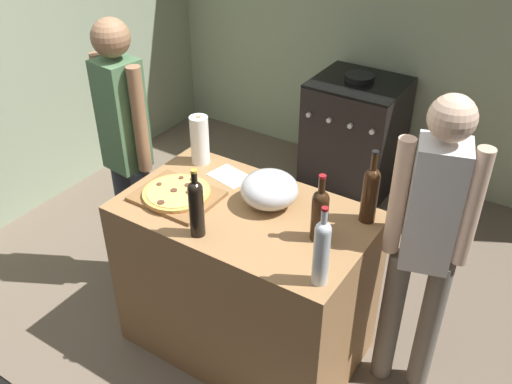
{
  "coord_description": "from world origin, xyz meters",
  "views": [
    {
      "loc": [
        1.49,
        -1.22,
        2.49
      ],
      "look_at": [
        0.24,
        0.72,
        0.96
      ],
      "focal_mm": 39.72,
      "sensor_mm": 36.0,
      "label": 1
    }
  ],
  "objects_px": {
    "wine_bottle_green": "(320,212)",
    "person_in_stripes": "(126,145)",
    "person_in_red": "(427,238)",
    "wine_bottle_dark": "(196,206)",
    "stove": "(355,135)",
    "mixing_bowl": "(269,189)",
    "paper_towel_roll": "(200,140)",
    "wine_bottle_clear": "(370,192)",
    "wine_bottle_amber": "(322,250)",
    "pizza": "(177,193)"
  },
  "relations": [
    {
      "from": "wine_bottle_green",
      "to": "person_in_stripes",
      "type": "distance_m",
      "value": 1.28
    },
    {
      "from": "paper_towel_roll",
      "to": "person_in_stripes",
      "type": "bearing_deg",
      "value": -160.27
    },
    {
      "from": "wine_bottle_dark",
      "to": "stove",
      "type": "distance_m",
      "value": 2.22
    },
    {
      "from": "wine_bottle_clear",
      "to": "wine_bottle_dark",
      "type": "xyz_separation_m",
      "value": [
        -0.6,
        -0.52,
        -0.0
      ]
    },
    {
      "from": "wine_bottle_dark",
      "to": "pizza",
      "type": "bearing_deg",
      "value": 146.86
    },
    {
      "from": "wine_bottle_green",
      "to": "wine_bottle_clear",
      "type": "distance_m",
      "value": 0.28
    },
    {
      "from": "stove",
      "to": "person_in_stripes",
      "type": "relative_size",
      "value": 0.55
    },
    {
      "from": "pizza",
      "to": "stove",
      "type": "bearing_deg",
      "value": 86.38
    },
    {
      "from": "wine_bottle_clear",
      "to": "person_in_red",
      "type": "height_order",
      "value": "person_in_red"
    },
    {
      "from": "wine_bottle_clear",
      "to": "mixing_bowl",
      "type": "bearing_deg",
      "value": -162.8
    },
    {
      "from": "stove",
      "to": "person_in_stripes",
      "type": "distance_m",
      "value": 1.93
    },
    {
      "from": "wine_bottle_amber",
      "to": "wine_bottle_green",
      "type": "bearing_deg",
      "value": 118.52
    },
    {
      "from": "wine_bottle_dark",
      "to": "person_in_stripes",
      "type": "relative_size",
      "value": 0.2
    },
    {
      "from": "wine_bottle_amber",
      "to": "wine_bottle_clear",
      "type": "height_order",
      "value": "same"
    },
    {
      "from": "mixing_bowl",
      "to": "wine_bottle_green",
      "type": "xyz_separation_m",
      "value": [
        0.33,
        -0.11,
        0.05
      ]
    },
    {
      "from": "stove",
      "to": "wine_bottle_dark",
      "type": "bearing_deg",
      "value": -86.06
    },
    {
      "from": "pizza",
      "to": "paper_towel_roll",
      "type": "distance_m",
      "value": 0.38
    },
    {
      "from": "paper_towel_roll",
      "to": "wine_bottle_amber",
      "type": "bearing_deg",
      "value": -27.01
    },
    {
      "from": "mixing_bowl",
      "to": "wine_bottle_dark",
      "type": "height_order",
      "value": "wine_bottle_dark"
    },
    {
      "from": "wine_bottle_amber",
      "to": "wine_bottle_dark",
      "type": "relative_size",
      "value": 1.09
    },
    {
      "from": "pizza",
      "to": "wine_bottle_amber",
      "type": "distance_m",
      "value": 0.9
    },
    {
      "from": "mixing_bowl",
      "to": "wine_bottle_green",
      "type": "relative_size",
      "value": 0.85
    },
    {
      "from": "paper_towel_roll",
      "to": "wine_bottle_dark",
      "type": "xyz_separation_m",
      "value": [
        0.38,
        -0.52,
        0.02
      ]
    },
    {
      "from": "wine_bottle_amber",
      "to": "wine_bottle_clear",
      "type": "distance_m",
      "value": 0.5
    },
    {
      "from": "wine_bottle_dark",
      "to": "person_in_red",
      "type": "xyz_separation_m",
      "value": [
        0.89,
        0.51,
        -0.14
      ]
    },
    {
      "from": "person_in_red",
      "to": "wine_bottle_green",
      "type": "bearing_deg",
      "value": -149.95
    },
    {
      "from": "pizza",
      "to": "wine_bottle_green",
      "type": "distance_m",
      "value": 0.75
    },
    {
      "from": "mixing_bowl",
      "to": "person_in_stripes",
      "type": "height_order",
      "value": "person_in_stripes"
    },
    {
      "from": "pizza",
      "to": "paper_towel_roll",
      "type": "bearing_deg",
      "value": 108.44
    },
    {
      "from": "wine_bottle_amber",
      "to": "person_in_stripes",
      "type": "xyz_separation_m",
      "value": [
        -1.41,
        0.36,
        -0.11
      ]
    },
    {
      "from": "wine_bottle_dark",
      "to": "wine_bottle_green",
      "type": "bearing_deg",
      "value": 29.7
    },
    {
      "from": "paper_towel_roll",
      "to": "person_in_stripes",
      "type": "xyz_separation_m",
      "value": [
        -0.41,
        -0.15,
        -0.08
      ]
    },
    {
      "from": "person_in_stripes",
      "to": "person_in_red",
      "type": "height_order",
      "value": "person_in_stripes"
    },
    {
      "from": "pizza",
      "to": "wine_bottle_dark",
      "type": "bearing_deg",
      "value": -33.14
    },
    {
      "from": "wine_bottle_clear",
      "to": "person_in_red",
      "type": "bearing_deg",
      "value": -1.1
    },
    {
      "from": "paper_towel_roll",
      "to": "wine_bottle_clear",
      "type": "relative_size",
      "value": 0.75
    },
    {
      "from": "wine_bottle_green",
      "to": "wine_bottle_dark",
      "type": "xyz_separation_m",
      "value": [
        -0.47,
        -0.27,
        0.01
      ]
    },
    {
      "from": "mixing_bowl",
      "to": "wine_bottle_amber",
      "type": "height_order",
      "value": "wine_bottle_amber"
    },
    {
      "from": "person_in_red",
      "to": "wine_bottle_dark",
      "type": "bearing_deg",
      "value": -150.13
    },
    {
      "from": "paper_towel_roll",
      "to": "person_in_red",
      "type": "xyz_separation_m",
      "value": [
        1.28,
        -0.01,
        -0.12
      ]
    },
    {
      "from": "stove",
      "to": "wine_bottle_amber",
      "type": "bearing_deg",
      "value": -70.25
    },
    {
      "from": "paper_towel_roll",
      "to": "wine_bottle_green",
      "type": "height_order",
      "value": "wine_bottle_green"
    },
    {
      "from": "mixing_bowl",
      "to": "wine_bottle_clear",
      "type": "distance_m",
      "value": 0.48
    },
    {
      "from": "paper_towel_roll",
      "to": "stove",
      "type": "xyz_separation_m",
      "value": [
        0.24,
        1.6,
        -0.6
      ]
    },
    {
      "from": "wine_bottle_amber",
      "to": "person_in_red",
      "type": "height_order",
      "value": "person_in_red"
    },
    {
      "from": "mixing_bowl",
      "to": "wine_bottle_amber",
      "type": "distance_m",
      "value": 0.59
    },
    {
      "from": "wine_bottle_dark",
      "to": "paper_towel_roll",
      "type": "bearing_deg",
      "value": 126.38
    },
    {
      "from": "wine_bottle_clear",
      "to": "paper_towel_roll",
      "type": "bearing_deg",
      "value": 179.72
    },
    {
      "from": "pizza",
      "to": "stove",
      "type": "height_order",
      "value": "pizza"
    },
    {
      "from": "wine_bottle_green",
      "to": "wine_bottle_dark",
      "type": "relative_size",
      "value": 0.98
    }
  ]
}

